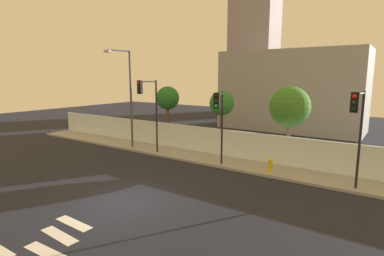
% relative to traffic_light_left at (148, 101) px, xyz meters
% --- Properties ---
extents(ground_plane, '(80.00, 80.00, 0.00)m').
position_rel_traffic_light_left_xyz_m(ground_plane, '(4.52, -6.76, -3.90)').
color(ground_plane, black).
extents(sidewalk, '(36.00, 2.40, 0.15)m').
position_rel_traffic_light_left_xyz_m(sidewalk, '(4.52, 1.44, -3.82)').
color(sidewalk, gray).
rests_on(sidewalk, ground).
extents(perimeter_wall, '(36.00, 0.18, 1.80)m').
position_rel_traffic_light_left_xyz_m(perimeter_wall, '(4.52, 2.73, -2.85)').
color(perimeter_wall, silver).
rests_on(perimeter_wall, sidewalk).
extents(crosswalk_marking, '(3.32, 3.90, 0.01)m').
position_rel_traffic_light_left_xyz_m(crosswalk_marking, '(4.80, -10.86, -3.89)').
color(crosswalk_marking, silver).
rests_on(crosswalk_marking, ground).
extents(traffic_light_left, '(0.35, 1.79, 5.15)m').
position_rel_traffic_light_left_xyz_m(traffic_light_left, '(0.00, 0.00, 0.00)').
color(traffic_light_left, black).
rests_on(traffic_light_left, sidewalk).
extents(traffic_light_center, '(0.50, 1.39, 4.48)m').
position_rel_traffic_light_left_xyz_m(traffic_light_center, '(5.50, 0.16, -0.47)').
color(traffic_light_center, black).
rests_on(traffic_light_center, sidewalk).
extents(traffic_light_right, '(0.43, 1.58, 4.73)m').
position_rel_traffic_light_left_xyz_m(traffic_light_right, '(12.78, 0.08, -0.29)').
color(traffic_light_right, black).
rests_on(traffic_light_right, sidewalk).
extents(street_lamp_curbside, '(0.63, 2.10, 7.28)m').
position_rel_traffic_light_left_xyz_m(street_lamp_curbside, '(-2.71, 0.73, 0.54)').
color(street_lamp_curbside, '#4C4C51').
rests_on(street_lamp_curbside, sidewalk).
extents(fire_hydrant, '(0.44, 0.26, 0.82)m').
position_rel_traffic_light_left_xyz_m(fire_hydrant, '(8.53, 0.80, -3.31)').
color(fire_hydrant, gold).
rests_on(fire_hydrant, sidewalk).
extents(roadside_tree_leftmost, '(1.93, 1.93, 4.74)m').
position_rel_traffic_light_left_xyz_m(roadside_tree_leftmost, '(-1.74, 4.25, -0.17)').
color(roadside_tree_leftmost, brown).
rests_on(roadside_tree_leftmost, ground).
extents(roadside_tree_midleft, '(1.83, 1.83, 4.52)m').
position_rel_traffic_light_left_xyz_m(roadside_tree_midleft, '(3.39, 4.25, -0.34)').
color(roadside_tree_midleft, brown).
rests_on(roadside_tree_midleft, ground).
extents(roadside_tree_midright, '(2.62, 2.62, 4.94)m').
position_rel_traffic_light_left_xyz_m(roadside_tree_midright, '(8.39, 4.25, -0.29)').
color(roadside_tree_midright, brown).
rests_on(roadside_tree_midright, ground).
extents(low_building_distant, '(14.11, 6.00, 8.14)m').
position_rel_traffic_light_left_xyz_m(low_building_distant, '(4.63, 16.73, 0.17)').
color(low_building_distant, '#969696').
rests_on(low_building_distant, ground).
extents(tower_on_skyline, '(6.46, 5.00, 24.13)m').
position_rel_traffic_light_left_xyz_m(tower_on_skyline, '(-4.94, 28.73, 8.16)').
color(tower_on_skyline, gray).
rests_on(tower_on_skyline, ground).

